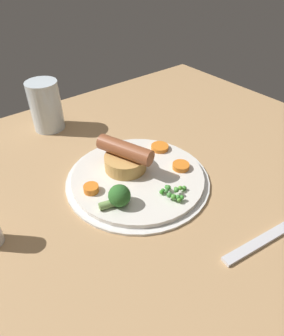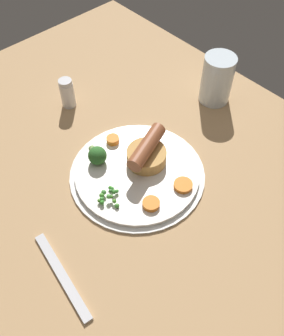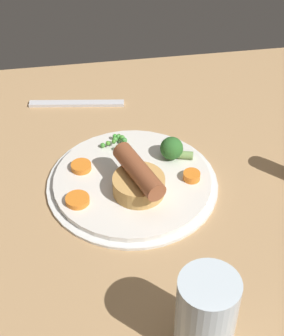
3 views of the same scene
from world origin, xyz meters
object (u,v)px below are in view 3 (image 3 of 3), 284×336
at_px(carrot_slice_0, 81,167).
at_px(carrot_slice_1, 77,200).
at_px(carrot_slice_3, 192,178).
at_px(drinking_glass, 206,314).
at_px(dinner_plate, 132,183).
at_px(broccoli_floret_near, 173,149).
at_px(pea_pile, 118,142).
at_px(sausage_pudding, 139,180).
at_px(fork, 77,103).

height_order(carrot_slice_0, carrot_slice_1, carrot_slice_0).
bearing_deg(carrot_slice_3, drinking_glass, 80.31).
relative_size(dinner_plate, drinking_glass, 2.35).
xyz_separation_m(broccoli_floret_near, carrot_slice_1, (0.16, 0.08, -0.01)).
bearing_deg(carrot_slice_3, dinner_plate, -11.34).
relative_size(pea_pile, carrot_slice_3, 1.75).
bearing_deg(sausage_pudding, carrot_slice_1, -105.51).
bearing_deg(sausage_pudding, pea_pile, 169.00).
xyz_separation_m(dinner_plate, sausage_pudding, (-0.01, 0.03, 0.03)).
height_order(sausage_pudding, fork, sausage_pudding).
bearing_deg(broccoli_floret_near, dinner_plate, 45.87).
distance_m(dinner_plate, drinking_glass, 0.30).
relative_size(pea_pile, carrot_slice_0, 1.44).
bearing_deg(dinner_plate, carrot_slice_1, 23.54).
bearing_deg(pea_pile, broccoli_floret_near, 153.75).
bearing_deg(sausage_pudding, drinking_glass, -11.37).
bearing_deg(sausage_pudding, carrot_slice_3, 77.83).
bearing_deg(carrot_slice_0, broccoli_floret_near, -177.59).
height_order(carrot_slice_0, drinking_glass, drinking_glass).
relative_size(broccoli_floret_near, carrot_slice_0, 1.68).
bearing_deg(carrot_slice_1, dinner_plate, -156.46).
relative_size(carrot_slice_1, fork, 0.21).
bearing_deg(fork, carrot_slice_1, 94.75).
relative_size(carrot_slice_3, drinking_glass, 0.23).
bearing_deg(dinner_plate, carrot_slice_3, 168.66).
distance_m(broccoli_floret_near, drinking_glass, 0.34).
bearing_deg(carrot_slice_0, dinner_plate, 155.29).
bearing_deg(fork, carrot_slice_0, 96.67).
height_order(dinner_plate, sausage_pudding, sausage_pudding).
height_order(sausage_pudding, carrot_slice_3, sausage_pudding).
relative_size(sausage_pudding, fork, 0.64).
height_order(fork, drinking_glass, drinking_glass).
height_order(dinner_plate, drinking_glass, drinking_glass).
bearing_deg(carrot_slice_1, broccoli_floret_near, -153.38).
xyz_separation_m(broccoli_floret_near, fork, (0.15, -0.19, -0.03)).
distance_m(carrot_slice_1, carrot_slice_3, 0.18).
bearing_deg(dinner_plate, drinking_glass, 99.07).
relative_size(carrot_slice_0, fork, 0.18).
relative_size(dinner_plate, carrot_slice_1, 7.42).
xyz_separation_m(broccoli_floret_near, drinking_glass, (0.03, 0.33, 0.03)).
relative_size(pea_pile, broccoli_floret_near, 0.86).
distance_m(carrot_slice_0, carrot_slice_1, 0.08).
bearing_deg(pea_pile, carrot_slice_3, 135.68).
bearing_deg(sausage_pudding, fork, 176.25).
relative_size(carrot_slice_0, carrot_slice_1, 0.89).
height_order(pea_pile, carrot_slice_0, pea_pile).
distance_m(dinner_plate, carrot_slice_0, 0.09).
distance_m(pea_pile, broccoli_floret_near, 0.10).
xyz_separation_m(broccoli_floret_near, carrot_slice_0, (0.15, 0.01, -0.01)).
distance_m(fork, drinking_glass, 0.54).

